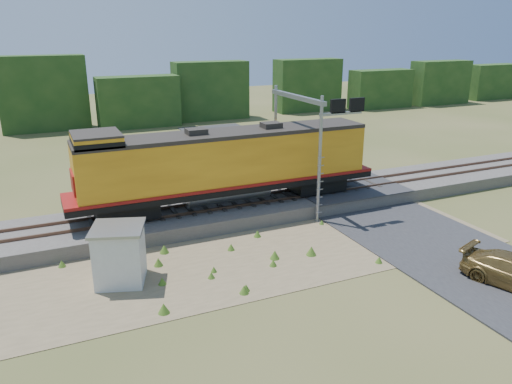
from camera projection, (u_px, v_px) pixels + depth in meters
name	position (u px, v px, depth m)	size (l,w,h in m)	color
ground	(295.00, 252.00, 25.00)	(140.00, 140.00, 0.00)	#475123
ballast	(247.00, 208.00, 30.07)	(70.00, 5.00, 0.80)	slate
rails	(247.00, 200.00, 29.92)	(70.00, 1.54, 0.16)	brown
dirt_shoulder	(254.00, 255.00, 24.65)	(26.00, 8.00, 0.03)	#8C7754
road	(397.00, 224.00, 28.34)	(7.00, 66.00, 0.86)	#38383A
tree_line_north	(137.00, 98.00, 56.97)	(130.00, 3.00, 6.50)	#1B3D16
weed_clumps	(229.00, 265.00, 23.73)	(15.00, 6.20, 0.56)	#466E1F
locomotive	(224.00, 164.00, 28.60)	(18.26, 2.78, 4.71)	black
shed	(120.00, 254.00, 21.73)	(2.78, 2.78, 2.61)	silver
signal_gantry	(307.00, 122.00, 29.32)	(2.88, 6.20, 7.25)	gray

